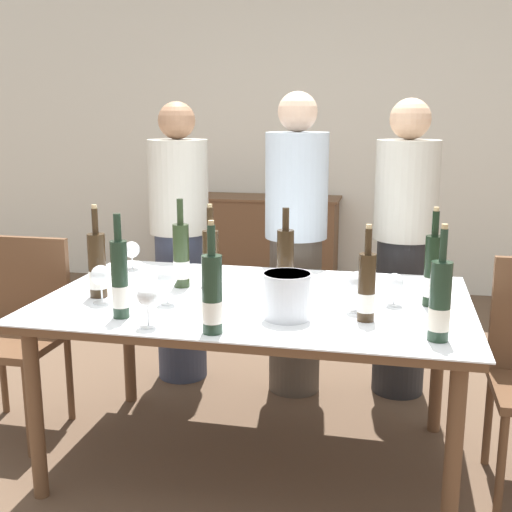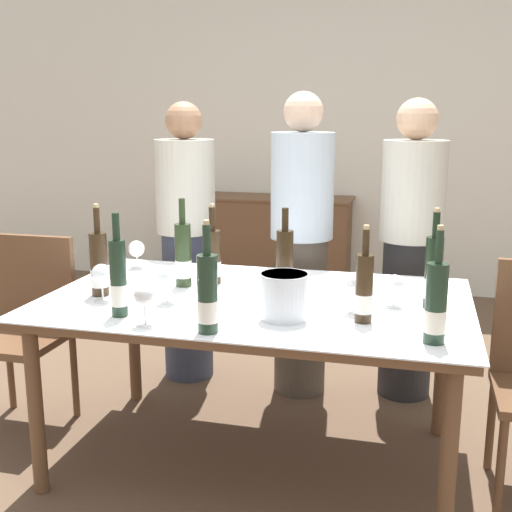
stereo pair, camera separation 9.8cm
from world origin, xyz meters
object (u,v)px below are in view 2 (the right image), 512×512
object	(u,v)px
wine_bottle_8	(118,279)
wine_glass_0	(137,250)
wine_glass_4	(356,284)
chair_left_end	(26,319)
wine_bottle_2	(213,257)
wine_glass_3	(144,296)
wine_bottle_0	(208,295)
wine_glass_1	(102,275)
ice_bucket	(284,295)
person_host	(187,244)
wine_bottle_7	(364,290)
wine_bottle_6	(183,256)
wine_bottle_1	(285,269)
wine_glass_5	(395,285)
wine_glass_2	(167,278)
wine_bottle_3	(433,274)
dining_table	(256,312)
wine_bottle_4	(436,305)
person_guest_right	(410,252)
sideboard_cabinet	(264,244)
wine_bottle_5	(99,265)
person_guest_left	(301,247)

from	to	relation	value
wine_bottle_8	wine_glass_0	world-z (taller)	wine_bottle_8
wine_glass_4	chair_left_end	xyz separation A→B (m)	(-1.60, 0.19, -0.33)
wine_bottle_2	wine_glass_3	xyz separation A→B (m)	(-0.05, -0.63, -0.01)
wine_bottle_0	wine_glass_1	distance (m)	0.60
ice_bucket	wine_bottle_0	xyz separation A→B (m)	(-0.23, -0.22, 0.04)
wine_bottle_2	person_host	size ratio (longest dim) A/B	0.23
wine_bottle_7	wine_bottle_6	bearing A→B (deg)	159.14
person_host	wine_glass_4	bearing A→B (deg)	-41.94
wine_bottle_1	wine_glass_5	distance (m)	0.44
wine_bottle_7	wine_glass_2	distance (m)	0.79
wine_bottle_0	wine_glass_5	world-z (taller)	wine_bottle_0
wine_bottle_3	wine_glass_3	world-z (taller)	wine_bottle_3
dining_table	wine_glass_2	world-z (taller)	wine_glass_2
wine_glass_5	chair_left_end	bearing A→B (deg)	177.58
wine_bottle_4	wine_bottle_6	world-z (taller)	wine_bottle_4
wine_bottle_1	wine_bottle_7	world-z (taller)	wine_bottle_1
wine_bottle_7	person_guest_right	bearing A→B (deg)	82.44
ice_bucket	wine_bottle_7	world-z (taller)	wine_bottle_7
wine_bottle_7	wine_glass_1	xyz separation A→B (m)	(-1.06, -0.00, -0.01)
sideboard_cabinet	wine_bottle_3	xyz separation A→B (m)	(1.35, -2.70, 0.47)
wine_glass_4	chair_left_end	world-z (taller)	chair_left_end
sideboard_cabinet	person_guest_right	size ratio (longest dim) A/B	0.94
person_host	wine_glass_1	bearing A→B (deg)	-88.63
wine_glass_3	person_guest_right	world-z (taller)	person_guest_right
wine_bottle_0	wine_bottle_2	bearing A→B (deg)	106.73
wine_glass_2	wine_bottle_0	bearing A→B (deg)	-47.22
wine_bottle_2	wine_glass_5	world-z (taller)	wine_bottle_2
person_guest_right	wine_glass_0	bearing A→B (deg)	-158.43
wine_glass_1	wine_bottle_0	bearing A→B (deg)	-25.00
wine_glass_1	wine_glass_4	bearing A→B (deg)	5.91
wine_bottle_4	wine_bottle_8	world-z (taller)	wine_bottle_4
chair_left_end	wine_glass_5	bearing A→B (deg)	-2.42
wine_bottle_2	sideboard_cabinet	bearing A→B (deg)	98.52
wine_bottle_5	wine_glass_3	size ratio (longest dim) A/B	2.52
ice_bucket	wine_bottle_6	bearing A→B (deg)	146.57
wine_bottle_2	chair_left_end	bearing A→B (deg)	-173.88
wine_bottle_4	person_guest_left	world-z (taller)	person_guest_left
wine_bottle_0	wine_bottle_1	bearing A→B (deg)	66.36
wine_bottle_3	wine_bottle_5	world-z (taller)	wine_bottle_3
wine_bottle_8	wine_bottle_5	bearing A→B (deg)	130.78
wine_glass_3	person_guest_left	xyz separation A→B (m)	(0.35, 1.24, -0.05)
wine_glass_4	person_host	distance (m)	1.41
sideboard_cabinet	wine_glass_3	world-z (taller)	wine_glass_3
ice_bucket	wine_glass_3	xyz separation A→B (m)	(-0.47, -0.20, 0.02)
wine_bottle_1	wine_glass_4	world-z (taller)	wine_bottle_1
wine_bottle_1	chair_left_end	world-z (taller)	wine_bottle_1
wine_bottle_1	wine_bottle_4	size ratio (longest dim) A/B	0.97
sideboard_cabinet	wine_glass_1	xyz separation A→B (m)	(0.04, -2.96, 0.45)
wine_bottle_8	person_guest_left	bearing A→B (deg)	67.13
dining_table	person_host	bearing A→B (deg)	126.63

